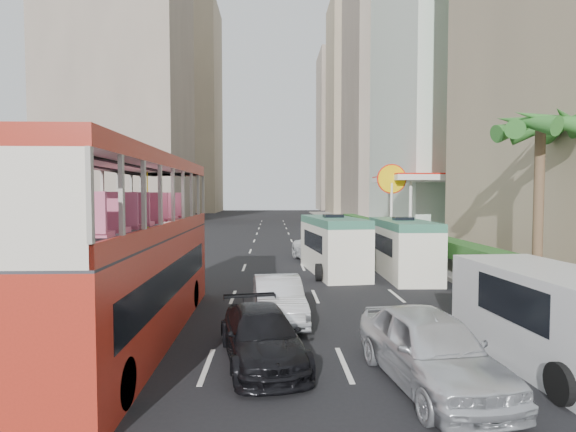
{
  "coord_description": "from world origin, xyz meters",
  "views": [
    {
      "loc": [
        -2.09,
        -12.27,
        3.99
      ],
      "look_at": [
        -1.5,
        4.0,
        3.2
      ],
      "focal_mm": 28.0,
      "sensor_mm": 36.0,
      "label": 1
    }
  ],
  "objects_px": {
    "car_silver_lane_b": "(430,385)",
    "minibus_near": "(333,245)",
    "van_asset": "(320,262)",
    "palm_tree": "(538,211)",
    "double_decker_bus": "(128,248)",
    "panel_van_near": "(556,319)",
    "minibus_far": "(403,248)",
    "car_silver_lane_a": "(278,320)",
    "panel_van_far": "(349,230)",
    "car_black": "(262,361)",
    "shell_station": "(424,210)"
  },
  "relations": [
    {
      "from": "car_silver_lane_b",
      "to": "minibus_near",
      "type": "xyz_separation_m",
      "value": [
        -0.19,
        13.46,
        1.41
      ]
    },
    {
      "from": "van_asset",
      "to": "palm_tree",
      "type": "xyz_separation_m",
      "value": [
        7.05,
        -9.86,
        3.38
      ]
    },
    {
      "from": "double_decker_bus",
      "to": "car_silver_lane_b",
      "type": "height_order",
      "value": "double_decker_bus"
    },
    {
      "from": "van_asset",
      "to": "panel_van_near",
      "type": "xyz_separation_m",
      "value": [
        3.67,
        -16.21,
        1.12
      ]
    },
    {
      "from": "minibus_far",
      "to": "car_silver_lane_a",
      "type": "bearing_deg",
      "value": -128.55
    },
    {
      "from": "panel_van_near",
      "to": "panel_van_far",
      "type": "bearing_deg",
      "value": 86.63
    },
    {
      "from": "minibus_far",
      "to": "panel_van_near",
      "type": "distance_m",
      "value": 11.6
    },
    {
      "from": "minibus_near",
      "to": "panel_van_near",
      "type": "distance_m",
      "value": 13.07
    },
    {
      "from": "car_silver_lane_a",
      "to": "van_asset",
      "type": "height_order",
      "value": "van_asset"
    },
    {
      "from": "double_decker_bus",
      "to": "minibus_far",
      "type": "xyz_separation_m",
      "value": [
        10.29,
        9.25,
        -1.16
      ]
    },
    {
      "from": "car_black",
      "to": "shell_station",
      "type": "xyz_separation_m",
      "value": [
        12.34,
        24.72,
        2.75
      ]
    },
    {
      "from": "car_silver_lane_b",
      "to": "minibus_near",
      "type": "distance_m",
      "value": 13.54
    },
    {
      "from": "double_decker_bus",
      "to": "car_silver_lane_a",
      "type": "height_order",
      "value": "double_decker_bus"
    },
    {
      "from": "car_silver_lane_b",
      "to": "palm_tree",
      "type": "xyz_separation_m",
      "value": [
        6.6,
        7.2,
        3.38
      ]
    },
    {
      "from": "minibus_far",
      "to": "palm_tree",
      "type": "distance_m",
      "value": 6.63
    },
    {
      "from": "panel_van_far",
      "to": "shell_station",
      "type": "relative_size",
      "value": 0.59
    },
    {
      "from": "car_black",
      "to": "palm_tree",
      "type": "xyz_separation_m",
      "value": [
        10.14,
        5.72,
        3.38
      ]
    },
    {
      "from": "double_decker_bus",
      "to": "van_asset",
      "type": "xyz_separation_m",
      "value": [
        6.75,
        13.86,
        -2.53
      ]
    },
    {
      "from": "car_black",
      "to": "palm_tree",
      "type": "height_order",
      "value": "palm_tree"
    },
    {
      "from": "panel_van_near",
      "to": "shell_station",
      "type": "distance_m",
      "value": 26.0
    },
    {
      "from": "car_silver_lane_a",
      "to": "minibus_far",
      "type": "distance_m",
      "value": 9.81
    },
    {
      "from": "van_asset",
      "to": "minibus_near",
      "type": "relative_size",
      "value": 0.84
    },
    {
      "from": "car_silver_lane_b",
      "to": "panel_van_near",
      "type": "bearing_deg",
      "value": 7.48
    },
    {
      "from": "minibus_near",
      "to": "palm_tree",
      "type": "xyz_separation_m",
      "value": [
        6.79,
        -6.27,
        1.97
      ]
    },
    {
      "from": "double_decker_bus",
      "to": "palm_tree",
      "type": "xyz_separation_m",
      "value": [
        13.8,
        4.0,
        0.85
      ]
    },
    {
      "from": "minibus_near",
      "to": "car_silver_lane_a",
      "type": "bearing_deg",
      "value": -115.73
    },
    {
      "from": "minibus_near",
      "to": "panel_van_far",
      "type": "xyz_separation_m",
      "value": [
        3.39,
        15.06,
        -0.47
      ]
    },
    {
      "from": "palm_tree",
      "to": "shell_station",
      "type": "height_order",
      "value": "palm_tree"
    },
    {
      "from": "shell_station",
      "to": "palm_tree",
      "type": "bearing_deg",
      "value": -96.6
    },
    {
      "from": "panel_van_far",
      "to": "palm_tree",
      "type": "height_order",
      "value": "palm_tree"
    },
    {
      "from": "panel_van_near",
      "to": "palm_tree",
      "type": "bearing_deg",
      "value": 58.55
    },
    {
      "from": "double_decker_bus",
      "to": "car_silver_lane_b",
      "type": "relative_size",
      "value": 2.36
    },
    {
      "from": "car_silver_lane_b",
      "to": "shell_station",
      "type": "relative_size",
      "value": 0.58
    },
    {
      "from": "minibus_far",
      "to": "palm_tree",
      "type": "bearing_deg",
      "value": -55.32
    },
    {
      "from": "car_black",
      "to": "shell_station",
      "type": "relative_size",
      "value": 0.53
    },
    {
      "from": "car_silver_lane_b",
      "to": "shell_station",
      "type": "distance_m",
      "value": 27.77
    },
    {
      "from": "car_silver_lane_a",
      "to": "palm_tree",
      "type": "distance_m",
      "value": 10.5
    },
    {
      "from": "minibus_far",
      "to": "panel_van_near",
      "type": "relative_size",
      "value": 1.1
    },
    {
      "from": "car_black",
      "to": "van_asset",
      "type": "height_order",
      "value": "van_asset"
    },
    {
      "from": "double_decker_bus",
      "to": "minibus_near",
      "type": "xyz_separation_m",
      "value": [
        7.01,
        10.27,
        -1.12
      ]
    },
    {
      "from": "car_silver_lane_b",
      "to": "shell_station",
      "type": "bearing_deg",
      "value": 64.09
    },
    {
      "from": "car_silver_lane_b",
      "to": "van_asset",
      "type": "bearing_deg",
      "value": 84.18
    },
    {
      "from": "panel_van_near",
      "to": "panel_van_far",
      "type": "relative_size",
      "value": 1.19
    },
    {
      "from": "double_decker_bus",
      "to": "panel_van_far",
      "type": "xyz_separation_m",
      "value": [
        10.4,
        25.33,
        -1.59
      ]
    },
    {
      "from": "minibus_far",
      "to": "panel_van_far",
      "type": "relative_size",
      "value": 1.31
    },
    {
      "from": "car_black",
      "to": "minibus_near",
      "type": "relative_size",
      "value": 0.67
    },
    {
      "from": "panel_van_far",
      "to": "minibus_near",
      "type": "bearing_deg",
      "value": -99.34
    },
    {
      "from": "minibus_near",
      "to": "panel_van_far",
      "type": "bearing_deg",
      "value": 70.43
    },
    {
      "from": "car_silver_lane_b",
      "to": "minibus_near",
      "type": "relative_size",
      "value": 0.73
    },
    {
      "from": "double_decker_bus",
      "to": "palm_tree",
      "type": "height_order",
      "value": "palm_tree"
    }
  ]
}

